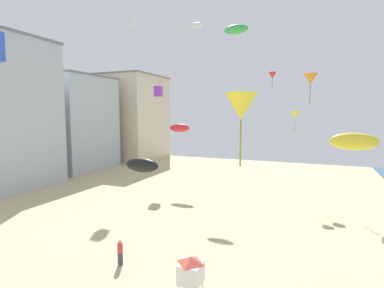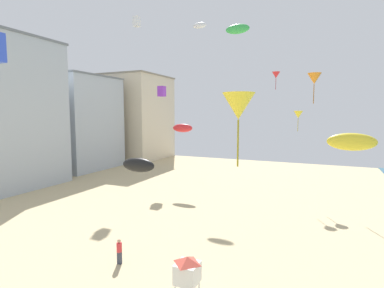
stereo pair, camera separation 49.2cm
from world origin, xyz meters
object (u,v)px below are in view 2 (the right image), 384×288
(kite_flyer, at_px, (119,250))
(kite_red_delta, at_px, (276,75))
(lifeguard_stand, at_px, (187,270))
(kite_black_parafoil, at_px, (138,165))
(kite_white_parafoil, at_px, (200,25))
(kite_yellow_delta, at_px, (298,115))
(kite_orange_delta, at_px, (314,79))
(kite_purple_box, at_px, (162,91))
(kite_red_parafoil, at_px, (183,128))
(kite_yellow_delta_2, at_px, (239,106))
(kite_yellow_parafoil, at_px, (352,142))
(kite_green_parafoil, at_px, (238,29))
(kite_white_box, at_px, (137,22))

(kite_flyer, xyz_separation_m, kite_red_delta, (5.66, 25.40, 13.66))
(lifeguard_stand, distance_m, kite_black_parafoil, 5.78)
(kite_white_parafoil, bearing_deg, kite_red_delta, -1.82)
(kite_yellow_delta, relative_size, kite_orange_delta, 0.67)
(lifeguard_stand, distance_m, kite_purple_box, 31.21)
(kite_purple_box, xyz_separation_m, kite_red_parafoil, (4.77, -3.08, -5.01))
(kite_white_parafoil, relative_size, kite_yellow_delta, 0.90)
(kite_purple_box, xyz_separation_m, kite_orange_delta, (20.12, 0.41, 0.87))
(kite_red_delta, bearing_deg, kite_yellow_delta_2, -85.63)
(kite_yellow_parafoil, bearing_deg, kite_yellow_delta_2, 178.13)
(kite_yellow_parafoil, xyz_separation_m, kite_green_parafoil, (-8.16, 10.49, 8.38))
(lifeguard_stand, xyz_separation_m, kite_orange_delta, (4.63, 25.19, 11.82))
(kite_red_delta, height_order, kite_yellow_delta, kite_red_delta)
(kite_flyer, xyz_separation_m, kite_yellow_delta, (8.84, 21.70, 8.58))
(lifeguard_stand, xyz_separation_m, kite_yellow_delta, (3.12, 23.72, 7.66))
(kite_red_delta, relative_size, kite_red_parafoil, 0.83)
(kite_green_parafoil, relative_size, kite_red_parafoil, 0.75)
(kite_flyer, distance_m, kite_orange_delta, 28.40)
(kite_orange_delta, bearing_deg, kite_flyer, -114.07)
(kite_black_parafoil, bearing_deg, kite_flyer, 140.19)
(kite_purple_box, relative_size, kite_yellow_delta, 0.62)
(kite_red_parafoil, bearing_deg, kite_black_parafoil, -69.19)
(kite_black_parafoil, bearing_deg, kite_yellow_delta_2, 39.23)
(kite_yellow_delta_2, distance_m, kite_red_parafoil, 23.29)
(kite_red_delta, relative_size, kite_green_parafoil, 1.11)
(kite_yellow_delta, relative_size, kite_green_parafoil, 1.15)
(kite_red_delta, distance_m, kite_white_box, 22.50)
(kite_purple_box, distance_m, kite_yellow_delta_2, 28.61)
(kite_flyer, relative_size, kite_black_parafoil, 0.94)
(kite_red_delta, xyz_separation_m, kite_orange_delta, (4.69, -2.23, -0.92))
(kite_white_box, xyz_separation_m, kite_green_parafoil, (19.58, -13.92, -6.81))
(kite_yellow_delta, relative_size, kite_white_box, 1.63)
(kite_white_parafoil, relative_size, kite_purple_box, 1.46)
(kite_white_parafoil, relative_size, kite_green_parafoil, 1.03)
(kite_white_parafoil, bearing_deg, kite_purple_box, -146.86)
(kite_black_parafoil, distance_m, kite_purple_box, 29.61)
(kite_flyer, bearing_deg, lifeguard_stand, 57.06)
(kite_red_delta, height_order, kite_white_box, kite_white_box)
(kite_black_parafoil, bearing_deg, kite_red_parafoil, 110.81)
(kite_flyer, bearing_deg, kite_green_parafoil, 142.84)
(kite_flyer, bearing_deg, kite_white_parafoil, 177.89)
(lifeguard_stand, distance_m, kite_yellow_parafoil, 9.79)
(kite_green_parafoil, height_order, kite_red_parafoil, kite_green_parafoil)
(kite_yellow_delta, xyz_separation_m, kite_green_parafoil, (-4.23, -11.18, 7.20))
(kite_red_delta, distance_m, kite_orange_delta, 5.27)
(kite_red_parafoil, bearing_deg, kite_white_parafoil, 91.86)
(kite_white_parafoil, relative_size, kite_orange_delta, 0.60)
(kite_yellow_delta_2, xyz_separation_m, kite_yellow_parafoil, (5.18, -0.17, -1.62))
(kite_red_parafoil, bearing_deg, kite_green_parafoil, -43.63)
(lifeguard_stand, relative_size, kite_yellow_parafoil, 1.27)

